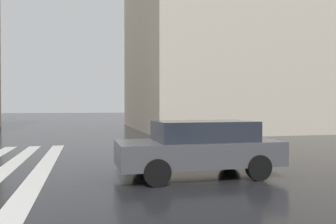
{
  "coord_description": "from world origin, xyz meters",
  "views": [
    {
      "loc": [
        -5.45,
        -3.99,
        1.75
      ],
      "look_at": [
        8.11,
        -7.45,
        1.57
      ],
      "focal_mm": 35.29,
      "sensor_mm": 36.0,
      "label": 1
    }
  ],
  "objects": [
    {
      "name": "car_dark_grey",
      "position": [
        2.5,
        -6.85,
        0.76
      ],
      "size": [
        1.85,
        4.1,
        1.41
      ],
      "color": "#4C4C51",
      "rests_on": "ground_plane"
    }
  ]
}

